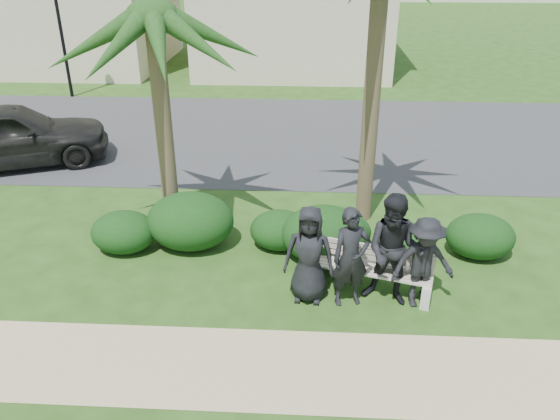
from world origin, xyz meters
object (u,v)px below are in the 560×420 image
Objects in this scene: park_bench at (366,272)px; man_c at (394,251)px; street_lamp at (58,12)px; palm_left at (153,18)px; man_a at (309,254)px; man_d at (423,263)px; car_a at (9,135)px; man_b at (351,258)px.

man_c is at bearing -22.87° from park_bench.
palm_left reaches higher than street_lamp.
man_d is at bearing 3.53° from man_a.
man_a is 1.31m from man_c.
car_a is at bearing 140.04° from man_d.
man_a is 4.82m from palm_left.
car_a is (-7.59, 5.39, -0.01)m from man_a.
man_c is at bearing -9.11° from man_b.
street_lamp is at bearing 121.30° from man_d.
car_a is at bearing 131.23° from man_b.
street_lamp is 2.58× the size of man_b.
man_b is (0.64, -0.09, 0.02)m from man_a.
man_c reaches higher than car_a.
man_c is 10.41m from car_a.
man_c reaches higher than man_b.
man_c is 0.49m from man_d.
street_lamp is at bearing 112.63° from man_b.
palm_left reaches higher than man_d.
man_b is 0.89× the size of man_c.
palm_left reaches higher than car_a.
palm_left is at bearing 167.43° from park_bench.
park_bench is at bearing 146.33° from man_d.
car_a is (-8.89, 5.40, -0.13)m from man_c.
man_a is at bearing -53.97° from street_lamp.
palm_left is 6.60m from car_a.
man_b is at bearing -112.71° from park_bench.
man_b is 1.08× the size of man_d.
man_d is at bearing -27.67° from palm_left.
street_lamp reaches higher than man_b.
street_lamp is 0.86× the size of palm_left.
man_c reaches higher than park_bench.
man_c is 0.37× the size of palm_left.
car_a is at bearing 164.96° from park_bench.
man_a reaches higher than car_a.
street_lamp reaches higher than man_a.
park_bench is at bearing 23.10° from man_a.
man_d is (0.82, -0.37, 0.43)m from park_bench.
man_d is at bearing 9.61° from man_c.
man_d is at bearing -8.17° from park_bench.
man_b reaches higher than car_a.
man_d is at bearing -49.09° from street_lamp.
park_bench is 9.95m from car_a.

